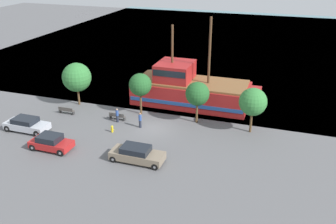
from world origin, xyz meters
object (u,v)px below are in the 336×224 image
at_px(moored_boat_dockside, 167,75).
at_px(pirate_ship, 190,89).
at_px(bench_promenade_east, 66,110).
at_px(pedestrian_walking_far, 117,115).
at_px(parked_car_curb_front, 51,142).
at_px(pedestrian_walking_near, 140,120).
at_px(parked_car_curb_mid, 27,124).
at_px(parked_car_curb_rear, 137,154).
at_px(fire_hydrant, 112,129).
at_px(bench_promenade_west, 117,116).

bearing_deg(moored_boat_dockside, pirate_ship, -53.19).
xyz_separation_m(bench_promenade_east, pedestrian_walking_far, (6.61, -0.08, 0.37)).
bearing_deg(moored_boat_dockside, parked_car_curb_front, -99.52).
relative_size(pirate_ship, pedestrian_walking_near, 8.94).
xyz_separation_m(moored_boat_dockside, parked_car_curb_mid, (-8.63, -20.32, -0.04)).
bearing_deg(pedestrian_walking_near, parked_car_curb_rear, -69.65).
bearing_deg(parked_car_curb_front, moored_boat_dockside, 80.48).
bearing_deg(fire_hydrant, parked_car_curb_rear, -43.62).
bearing_deg(moored_boat_dockside, parked_car_curb_mid, -113.01).
bearing_deg(parked_car_curb_front, parked_car_curb_rear, 4.07).
bearing_deg(pedestrian_walking_far, bench_promenade_east, 179.29).
height_order(parked_car_curb_rear, bench_promenade_west, parked_car_curb_rear).
bearing_deg(parked_car_curb_front, bench_promenade_west, 69.73).
height_order(parked_car_curb_rear, fire_hydrant, parked_car_curb_rear).
height_order(parked_car_curb_rear, pedestrian_walking_near, pedestrian_walking_near).
bearing_deg(pirate_ship, parked_car_curb_front, -121.08).
height_order(moored_boat_dockside, fire_hydrant, moored_boat_dockside).
xyz_separation_m(parked_car_curb_rear, fire_hydrant, (-4.77, 4.55, -0.32)).
xyz_separation_m(pirate_ship, parked_car_curb_front, (-9.35, -15.51, -1.11)).
distance_m(bench_promenade_east, pedestrian_walking_near, 9.56).
relative_size(parked_car_curb_front, parked_car_curb_mid, 0.86).
bearing_deg(parked_car_curb_mid, pedestrian_walking_near, 22.63).
bearing_deg(parked_car_curb_rear, pirate_ship, 87.24).
distance_m(parked_car_curb_rear, bench_promenade_west, 9.38).
distance_m(parked_car_curb_front, pedestrian_walking_far, 8.29).
bearing_deg(fire_hydrant, bench_promenade_west, 106.38).
height_order(parked_car_curb_front, bench_promenade_east, parked_car_curb_front).
relative_size(moored_boat_dockside, parked_car_curb_mid, 1.29).
distance_m(pedestrian_walking_near, pedestrian_walking_far, 2.96).
bearing_deg(pedestrian_walking_far, moored_boat_dockside, 87.93).
bearing_deg(bench_promenade_west, pedestrian_walking_far, -59.78).
bearing_deg(bench_promenade_east, bench_promenade_west, 3.77).
xyz_separation_m(parked_car_curb_front, parked_car_curb_rear, (8.63, 0.61, -0.00)).
height_order(moored_boat_dockside, bench_promenade_east, moored_boat_dockside).
height_order(parked_car_curb_mid, fire_hydrant, parked_car_curb_mid).
bearing_deg(bench_promenade_west, parked_car_curb_mid, -144.54).
bearing_deg(parked_car_curb_mid, parked_car_curb_front, -28.16).
distance_m(parked_car_curb_front, bench_promenade_east, 8.39).
bearing_deg(fire_hydrant, moored_boat_dockside, 90.07).
xyz_separation_m(pirate_ship, fire_hydrant, (-5.49, -10.35, -1.44)).
distance_m(fire_hydrant, pedestrian_walking_near, 3.11).
bearing_deg(pedestrian_walking_near, bench_promenade_west, 163.39).
xyz_separation_m(parked_car_curb_mid, pedestrian_walking_near, (11.00, 4.59, 0.13)).
bearing_deg(parked_car_curb_mid, pedestrian_walking_far, 32.01).
bearing_deg(pedestrian_walking_near, fire_hydrant, -139.79).
bearing_deg(pirate_ship, parked_car_curb_mid, -137.53).
height_order(parked_car_curb_front, parked_car_curb_mid, parked_car_curb_front).
xyz_separation_m(parked_car_curb_front, fire_hydrant, (3.86, 5.16, -0.32)).
distance_m(parked_car_curb_front, pedestrian_walking_near, 9.47).
relative_size(bench_promenade_east, pedestrian_walking_near, 1.11).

